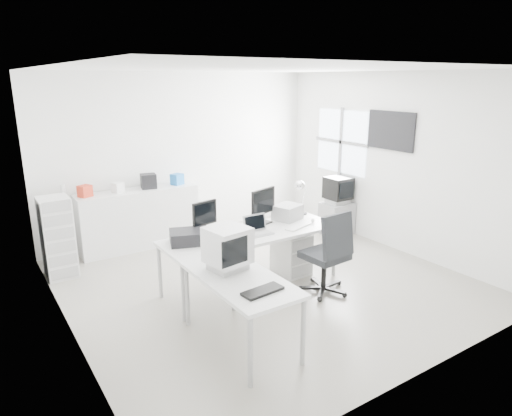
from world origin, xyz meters
TOP-DOWN VIEW (x-y plane):
  - floor at (0.00, 0.00)m, footprint 5.00×5.00m
  - ceiling at (0.00, 0.00)m, footprint 5.00×5.00m
  - back_wall at (0.00, 2.50)m, footprint 5.00×0.02m
  - left_wall at (-2.50, 0.00)m, footprint 0.02×5.00m
  - right_wall at (2.50, 0.00)m, footprint 0.02×5.00m
  - window at (2.48, 1.20)m, footprint 0.02×1.20m
  - wall_picture at (2.47, 0.10)m, footprint 0.04×0.90m
  - main_desk at (-0.21, -0.02)m, footprint 2.40×0.80m
  - side_desk at (-1.06, -1.12)m, footprint 0.70×1.40m
  - drawer_pedestal at (0.49, 0.03)m, footprint 0.40×0.50m
  - inkjet_printer at (-1.06, 0.08)m, footprint 0.54×0.48m
  - lcd_monitor_small at (-0.76, 0.23)m, footprint 0.40×0.28m
  - lcd_monitor_large at (0.14, 0.23)m, footprint 0.50×0.31m
  - laptop at (-0.16, -0.12)m, footprint 0.33×0.34m
  - white_keyboard at (0.44, -0.17)m, footprint 0.46×0.27m
  - white_mouse at (0.74, -0.12)m, footprint 0.06×0.06m
  - laser_printer at (0.54, 0.20)m, footprint 0.45×0.41m
  - desk_lamp at (0.89, 0.28)m, footprint 0.16×0.16m
  - crt_monitor at (-1.06, -0.87)m, footprint 0.41×0.41m
  - black_keyboard at (-1.06, -1.52)m, footprint 0.42×0.20m
  - office_chair at (0.47, -0.69)m, footprint 0.70×0.70m
  - tv_cabinet at (2.22, 0.95)m, footprint 0.52×0.43m
  - crt_tv at (2.22, 0.95)m, footprint 0.50×0.48m
  - sideboard at (-0.94, 2.24)m, footprint 1.93×0.48m
  - clutter_box_a at (-1.74, 2.24)m, footprint 0.23×0.22m
  - clutter_box_b at (-1.24, 2.24)m, footprint 0.20×0.19m
  - clutter_box_c at (-0.74, 2.24)m, footprint 0.27×0.26m
  - clutter_box_d at (-0.24, 2.24)m, footprint 0.23×0.22m
  - clutter_bottle at (-2.04, 2.28)m, footprint 0.07×0.07m
  - filing_cabinet at (-2.28, 1.74)m, footprint 0.40×0.47m

SIDE VIEW (x-z plane):
  - floor at x=0.00m, z-range -0.01..0.01m
  - tv_cabinet at x=2.22m, z-range 0.00..0.57m
  - drawer_pedestal at x=0.49m, z-range 0.00..0.60m
  - main_desk at x=-0.21m, z-range 0.00..0.75m
  - side_desk at x=-1.06m, z-range 0.00..0.75m
  - sideboard at x=-0.94m, z-range 0.00..0.97m
  - office_chair at x=0.47m, z-range 0.00..1.12m
  - filing_cabinet at x=-2.28m, z-range 0.00..1.13m
  - white_keyboard at x=0.44m, z-range 0.75..0.77m
  - black_keyboard at x=-1.06m, z-range 0.75..0.78m
  - white_mouse at x=0.74m, z-range 0.75..0.81m
  - crt_tv at x=2.22m, z-range 0.57..1.02m
  - inkjet_printer at x=-1.06m, z-range 0.75..0.91m
  - laser_printer at x=0.54m, z-range 0.75..0.96m
  - laptop at x=-0.16m, z-range 0.75..0.97m
  - crt_monitor at x=-1.06m, z-range 0.75..1.17m
  - desk_lamp at x=0.89m, z-range 0.75..1.20m
  - lcd_monitor_small at x=-0.76m, z-range 0.75..1.21m
  - lcd_monitor_large at x=0.14m, z-range 0.75..1.23m
  - clutter_box_b at x=-1.24m, z-range 0.97..1.12m
  - clutter_box_a at x=-1.74m, z-range 0.97..1.14m
  - clutter_box_d at x=-0.24m, z-range 0.97..1.15m
  - clutter_bottle at x=-2.04m, z-range 0.97..1.19m
  - clutter_box_c at x=-0.74m, z-range 0.97..1.20m
  - back_wall at x=0.00m, z-range 0.00..2.80m
  - left_wall at x=-2.50m, z-range 0.00..2.80m
  - right_wall at x=2.50m, z-range 0.00..2.80m
  - window at x=2.48m, z-range 1.05..2.15m
  - wall_picture at x=2.47m, z-range 1.60..2.20m
  - ceiling at x=0.00m, z-range 2.79..2.80m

